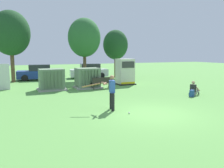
% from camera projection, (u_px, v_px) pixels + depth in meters
% --- Properties ---
extents(ground_plane, '(96.00, 96.00, 0.00)m').
position_uv_depth(ground_plane, '(153.00, 114.00, 10.56)').
color(ground_plane, '#5B9947').
extents(transformer_west, '(2.10, 1.70, 1.62)m').
position_uv_depth(transformer_west, '(52.00, 80.00, 17.27)').
color(transformer_west, '#9E9B93').
rests_on(transformer_west, ground).
extents(transformer_mid_west, '(2.10, 1.70, 1.62)m').
position_uv_depth(transformer_mid_west, '(88.00, 78.00, 18.24)').
color(transformer_mid_west, '#9E9B93').
rests_on(transformer_mid_west, ground).
extents(generator_enclosure, '(1.60, 1.40, 2.30)m').
position_uv_depth(generator_enclosure, '(125.00, 72.00, 20.33)').
color(generator_enclosure, '#262626').
rests_on(generator_enclosure, ground).
extents(park_bench, '(1.84, 0.69, 0.92)m').
position_uv_depth(park_bench, '(102.00, 82.00, 17.87)').
color(park_bench, '#2D2823').
rests_on(park_bench, ground).
extents(batter, '(1.61, 0.76, 1.74)m').
position_uv_depth(batter, '(111.00, 91.00, 11.17)').
color(batter, black).
rests_on(batter, ground).
extents(sports_ball, '(0.09, 0.09, 0.09)m').
position_uv_depth(sports_ball, '(129.00, 113.00, 10.55)').
color(sports_ball, white).
rests_on(sports_ball, ground).
extents(seated_spectator, '(0.77, 0.62, 0.96)m').
position_uv_depth(seated_spectator, '(194.00, 89.00, 15.33)').
color(seated_spectator, gray).
rests_on(seated_spectator, ground).
extents(backpack, '(0.37, 0.34, 0.44)m').
position_uv_depth(backpack, '(192.00, 93.00, 14.69)').
color(backpack, '#264C8C').
rests_on(backpack, ground).
extents(tree_left, '(3.55, 3.55, 6.79)m').
position_uv_depth(tree_left, '(11.00, 33.00, 21.27)').
color(tree_left, brown).
rests_on(tree_left, ground).
extents(tree_center_left, '(3.33, 3.33, 6.36)m').
position_uv_depth(tree_center_left, '(84.00, 38.00, 23.15)').
color(tree_center_left, brown).
rests_on(tree_center_left, ground).
extents(tree_center_right, '(2.86, 2.86, 5.46)m').
position_uv_depth(tree_center_right, '(116.00, 45.00, 26.10)').
color(tree_center_right, brown).
rests_on(tree_center_right, ground).
extents(parked_car_leftmost, '(4.36, 2.26, 1.62)m').
position_uv_depth(parked_car_leftmost, '(39.00, 73.00, 23.85)').
color(parked_car_leftmost, navy).
rests_on(parked_car_leftmost, ground).
extents(parked_car_left_of_center, '(4.40, 2.37, 1.62)m').
position_uv_depth(parked_car_left_of_center, '(89.00, 71.00, 25.74)').
color(parked_car_left_of_center, silver).
rests_on(parked_car_left_of_center, ground).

